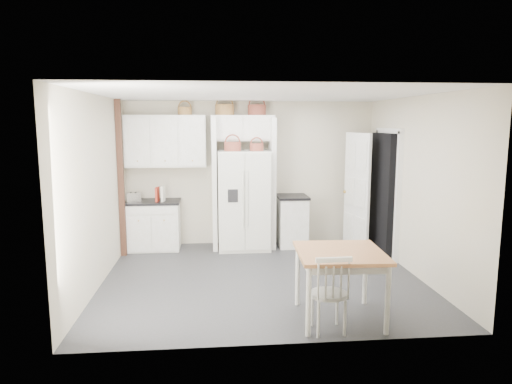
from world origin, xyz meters
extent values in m
plane|color=#303030|center=(0.00, 0.00, 0.00)|extent=(4.50, 4.50, 0.00)
plane|color=white|center=(0.00, 0.00, 2.60)|extent=(4.50, 4.50, 0.00)
plane|color=beige|center=(0.00, 2.00, 1.30)|extent=(4.50, 0.00, 4.50)
plane|color=beige|center=(-2.25, 0.00, 1.30)|extent=(0.00, 4.00, 4.00)
plane|color=beige|center=(2.25, 0.00, 1.30)|extent=(0.00, 4.00, 4.00)
cube|color=white|center=(-0.15, 1.62, 0.87)|extent=(0.90, 0.72, 1.74)
cube|color=silver|center=(-1.74, 1.70, 0.41)|extent=(0.90, 0.57, 0.83)
cube|color=silver|center=(0.73, 1.70, 0.44)|extent=(0.50, 0.60, 0.88)
cube|color=#A27344|center=(0.73, -1.45, 0.40)|extent=(1.00, 1.00, 0.80)
cube|color=silver|center=(0.53, -1.75, 0.41)|extent=(0.42, 0.38, 0.83)
cube|color=black|center=(-1.74, 1.70, 0.85)|extent=(0.93, 0.60, 0.04)
cube|color=black|center=(0.73, 1.70, 0.90)|extent=(0.54, 0.64, 0.04)
cube|color=silver|center=(-2.05, 1.61, 0.95)|extent=(0.27, 0.21, 0.16)
cube|color=#B43220|center=(-1.65, 1.62, 0.99)|extent=(0.06, 0.17, 0.25)
cube|color=silver|center=(-1.55, 1.62, 1.00)|extent=(0.06, 0.18, 0.26)
cylinder|color=olive|center=(-1.16, 1.83, 2.42)|extent=(0.24, 0.24, 0.14)
cylinder|color=olive|center=(-0.46, 1.83, 2.44)|extent=(0.33, 0.33, 0.19)
cylinder|color=brown|center=(0.10, 1.83, 2.44)|extent=(0.32, 0.32, 0.18)
cylinder|color=brown|center=(-0.34, 1.52, 1.82)|extent=(0.29, 0.29, 0.15)
cylinder|color=brown|center=(0.07, 1.52, 1.80)|extent=(0.23, 0.23, 0.13)
cube|color=silver|center=(-1.50, 1.83, 1.90)|extent=(1.40, 0.34, 0.90)
cube|color=silver|center=(-0.15, 1.83, 2.12)|extent=(1.12, 0.34, 0.45)
cube|color=silver|center=(-0.66, 1.70, 1.15)|extent=(0.08, 0.60, 2.30)
cube|color=silver|center=(0.36, 1.70, 1.15)|extent=(0.08, 0.60, 2.30)
cube|color=#3E2318|center=(-2.20, 1.35, 1.30)|extent=(0.09, 0.09, 2.60)
cube|color=black|center=(2.16, 1.00, 1.02)|extent=(0.18, 0.85, 2.05)
cube|color=white|center=(1.80, 1.33, 1.02)|extent=(0.21, 0.79, 2.05)
camera|label=1|loc=(-0.67, -6.29, 2.23)|focal=32.00mm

